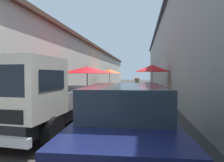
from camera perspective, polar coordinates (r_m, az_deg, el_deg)
ground at (r=14.71m, az=3.05°, el=-4.55°), size 90.00×90.00×0.00m
building_left_whitewash at (r=18.73m, az=-17.14°, el=3.87°), size 49.80×7.50×4.62m
building_right_concrete at (r=17.65m, az=26.45°, el=7.66°), size 49.80×7.50×6.94m
fruit_stall_far_right at (r=12.38m, az=12.01°, el=2.68°), size 2.26×2.26×2.37m
fruit_stall_near_right at (r=9.48m, az=-7.78°, el=1.77°), size 2.73×2.73×2.15m
fruit_stall_near_left at (r=18.93m, az=-0.69°, el=2.23°), size 2.51×2.51×2.29m
hatchback_car at (r=3.88m, az=4.14°, el=-12.02°), size 4.01×2.12×1.45m
delivery_truck at (r=5.51m, az=-21.85°, el=-4.78°), size 5.01×2.18×2.08m
vendor_by_crates at (r=7.89m, az=7.57°, el=-3.63°), size 0.63×0.26×1.58m
plastic_stool at (r=9.72m, az=14.87°, el=-6.05°), size 0.30×0.30×0.43m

